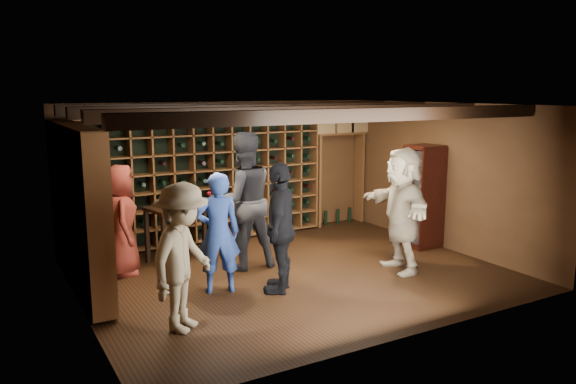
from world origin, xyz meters
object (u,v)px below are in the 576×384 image
man_grey_suit (243,201)px  tasting_table (184,211)px  guest_beige (402,210)px  guest_woman_black (280,227)px  guest_red_floral (120,220)px  display_cabinet (423,198)px  guest_khaki (183,258)px  man_blue_shirt (218,233)px

man_grey_suit → tasting_table: size_ratio=1.60×
man_grey_suit → guest_beige: bearing=151.4°
man_grey_suit → guest_woman_black: (-0.00, -1.18, -0.16)m
guest_red_floral → guest_beige: guest_beige is taller
display_cabinet → guest_khaki: bearing=-165.0°
display_cabinet → guest_khaki: display_cabinet is taller
guest_khaki → man_grey_suit: bearing=5.7°
guest_woman_black → man_blue_shirt: bearing=-77.9°
display_cabinet → guest_woman_black: guest_woman_black is taller
display_cabinet → man_grey_suit: man_grey_suit is taller
guest_red_floral → guest_woman_black: 2.47m
man_grey_suit → man_blue_shirt: bearing=51.3°
man_grey_suit → guest_red_floral: (-1.72, 0.59, -0.22)m
display_cabinet → guest_woman_black: 3.29m
display_cabinet → guest_woman_black: (-3.21, -0.71, 0.03)m
man_blue_shirt → tasting_table: man_blue_shirt is taller
display_cabinet → guest_khaki: size_ratio=1.02×
man_blue_shirt → guest_red_floral: size_ratio=1.00×
display_cabinet → guest_beige: size_ratio=0.93×
guest_red_floral → tasting_table: guest_red_floral is taller
display_cabinet → guest_woman_black: bearing=-167.5°
guest_woman_black → guest_khaki: bearing=-31.4°
man_blue_shirt → guest_khaki: (-0.82, -0.94, 0.03)m
guest_beige → man_grey_suit: bearing=-110.3°
guest_beige → guest_red_floral: bearing=-104.2°
guest_woman_black → guest_beige: bearing=125.4°
man_blue_shirt → display_cabinet: bearing=-160.5°
man_grey_suit → guest_beige: (2.01, -1.30, -0.11)m
display_cabinet → man_grey_suit: (-3.21, 0.47, 0.19)m
tasting_table → guest_red_floral: bearing=179.1°
guest_khaki → guest_beige: bearing=-35.3°
display_cabinet → man_blue_shirt: (-3.96, -0.34, -0.03)m
guest_red_floral → guest_khaki: 2.34m
guest_red_floral → guest_khaki: guest_khaki is taller
guest_red_floral → guest_woman_black: guest_woman_black is taller
man_blue_shirt → guest_beige: size_ratio=0.87×
guest_woman_black → guest_khaki: guest_woman_black is taller
display_cabinet → man_grey_suit: bearing=171.7°
guest_red_floral → guest_beige: (3.73, -1.89, 0.12)m
guest_khaki → guest_woman_black: bearing=-22.5°
man_grey_suit → guest_red_floral: 1.83m
man_grey_suit → display_cabinet: bearing=176.0°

